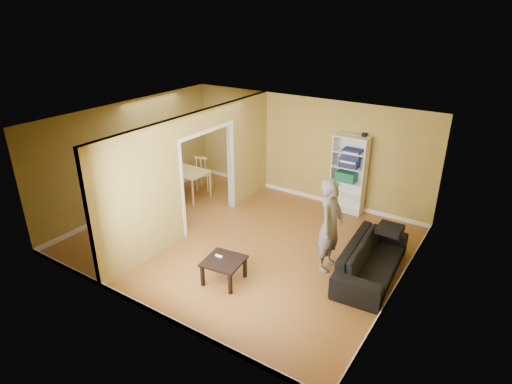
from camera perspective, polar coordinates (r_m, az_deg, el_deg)
room_shell at (r=8.61m, az=-1.84°, el=1.06°), size 6.50×6.50×6.50m
partition at (r=9.30m, az=-7.93°, el=2.61°), size 0.22×5.50×2.60m
wall_speaker at (r=10.06m, az=14.23°, el=7.34°), size 0.10×0.10×0.10m
sofa at (r=8.17m, az=15.27°, el=-8.05°), size 2.30×1.11×0.85m
person at (r=7.90m, az=9.95°, el=-3.40°), size 0.78×0.61×2.12m
bookshelf at (r=10.35m, az=12.37°, el=2.37°), size 0.79×0.35×1.88m
paper_box_teal at (r=10.34m, az=11.95°, el=2.06°), size 0.45×0.30×0.23m
paper_box_navy_b at (r=10.20m, az=12.37°, el=3.90°), size 0.43×0.28×0.22m
paper_box_navy_c at (r=10.12m, az=12.70°, el=5.00°), size 0.43×0.28×0.22m
coffee_table at (r=7.75m, az=-4.31°, el=-9.46°), size 0.67×0.67×0.45m
game_controller at (r=7.81m, az=-4.97°, el=-8.50°), size 0.14×0.04×0.03m
dining_table at (r=11.15m, az=-9.33°, el=2.47°), size 1.14×0.76×0.71m
chair_left at (r=11.69m, az=-11.78°, el=2.28°), size 0.49×0.49×0.88m
chair_near at (r=10.80m, az=-11.08°, el=0.88°), size 0.56×0.56×1.00m
chair_far at (r=11.55m, az=-6.96°, el=2.64°), size 0.57×0.57×0.99m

